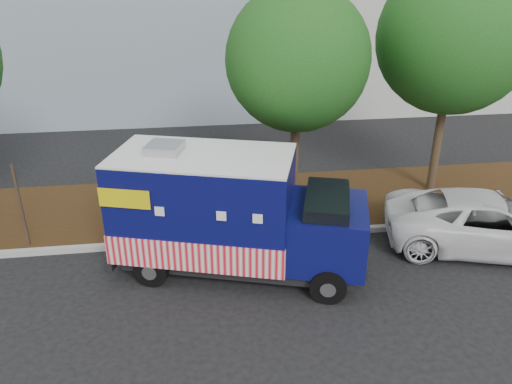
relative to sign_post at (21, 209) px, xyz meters
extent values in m
plane|color=black|center=(5.52, -1.66, -1.20)|extent=(120.00, 120.00, 0.00)
cube|color=#9E9E99|center=(5.52, -0.26, -1.12)|extent=(120.00, 0.18, 0.15)
cube|color=black|center=(5.52, 1.84, -1.12)|extent=(120.00, 4.00, 0.15)
cylinder|color=#38281C|center=(7.30, 1.52, 0.54)|extent=(0.26, 0.26, 3.47)
sphere|color=#184D15|center=(7.30, 1.52, 3.25)|extent=(3.93, 3.93, 3.93)
cylinder|color=#38281C|center=(11.93, 1.96, 0.69)|extent=(0.26, 0.26, 3.79)
sphere|color=#184D15|center=(11.93, 1.96, 3.69)|extent=(4.41, 4.41, 4.41)
cube|color=#473828|center=(0.00, 0.00, 0.00)|extent=(0.06, 0.06, 2.40)
cube|color=black|center=(5.38, -1.63, -0.80)|extent=(5.67, 3.31, 0.27)
cube|color=#0A0C4A|center=(4.55, -1.38, 0.53)|extent=(4.50, 3.29, 2.30)
cube|color=red|center=(4.55, -1.38, -0.29)|extent=(4.55, 3.35, 0.72)
cube|color=white|center=(4.55, -1.38, 1.70)|extent=(4.50, 3.29, 0.06)
cube|color=#B7B7BA|center=(3.73, -1.12, 1.82)|extent=(0.96, 0.96, 0.21)
cube|color=#0A0C4A|center=(7.31, -2.22, 0.00)|extent=(2.25, 2.48, 1.34)
cube|color=black|center=(7.26, -2.20, 0.64)|extent=(1.46, 2.07, 0.62)
cube|color=black|center=(8.15, -2.47, -0.45)|extent=(0.63, 1.86, 0.29)
cube|color=black|center=(2.58, -0.77, -0.77)|extent=(0.80, 2.12, 0.27)
cube|color=#B7B7BA|center=(2.61, -0.78, 0.58)|extent=(0.54, 1.66, 1.82)
cube|color=#B7B7BA|center=(5.16, -0.37, 0.58)|extent=(1.66, 0.54, 1.06)
cube|color=yellow|center=(2.84, -2.05, 1.06)|extent=(1.11, 0.35, 0.43)
cube|color=yellow|center=(3.51, 0.14, 1.06)|extent=(1.11, 0.35, 0.43)
cylinder|color=black|center=(7.11, -3.18, -0.80)|extent=(0.85, 0.49, 0.81)
cylinder|color=black|center=(7.68, -1.31, -0.80)|extent=(0.85, 0.49, 0.81)
cylinder|color=black|center=(3.26, -2.00, -0.80)|extent=(0.85, 0.49, 0.81)
cylinder|color=black|center=(3.83, -0.13, -0.80)|extent=(0.85, 0.49, 0.81)
imported|color=silver|center=(11.82, -1.47, -0.47)|extent=(5.69, 3.80, 1.45)
camera|label=1|loc=(4.33, -11.90, 5.61)|focal=35.00mm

